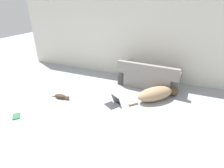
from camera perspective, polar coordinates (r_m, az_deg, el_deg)
name	(u,v)px	position (r m, az deg, el deg)	size (l,w,h in m)	color
ground_plane	(51,142)	(3.70, -19.27, -17.38)	(20.00, 20.00, 0.00)	#999EA3
wall_back	(120,40)	(6.10, 2.51, 14.17)	(7.60, 0.06, 2.45)	beige
couch	(149,78)	(5.54, 11.94, 2.05)	(1.86, 0.92, 0.79)	gray
dog	(158,93)	(4.86, 14.66, -2.99)	(1.21, 1.25, 0.36)	#A38460
cat	(61,96)	(4.99, -16.17, -3.94)	(0.54, 0.17, 0.12)	#473323
laptop_open	(114,102)	(4.52, 0.64, -5.89)	(0.44, 0.43, 0.24)	#2D2D33
book_green	(16,116)	(4.68, -28.78, -9.21)	(0.28, 0.28, 0.02)	#2D663D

